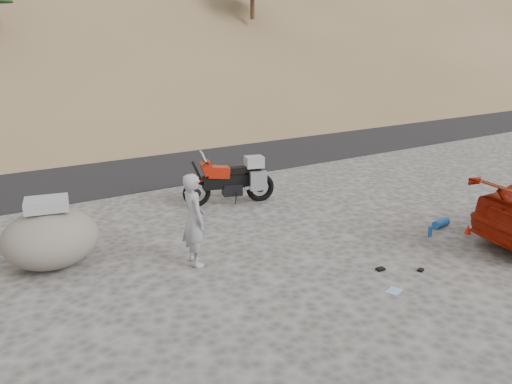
% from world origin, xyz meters
% --- Properties ---
extents(ground, '(140.00, 140.00, 0.00)m').
position_xyz_m(ground, '(0.00, 0.00, 0.00)').
color(ground, '#464341').
rests_on(ground, ground).
extents(road, '(120.00, 7.00, 0.05)m').
position_xyz_m(road, '(0.00, 9.00, 0.00)').
color(road, black).
rests_on(road, ground).
extents(motorcycle, '(2.32, 1.06, 1.41)m').
position_xyz_m(motorcycle, '(-0.04, 3.32, 0.60)').
color(motorcycle, black).
rests_on(motorcycle, ground).
extents(man, '(0.46, 0.66, 1.73)m').
position_xyz_m(man, '(-2.48, 0.59, 0.00)').
color(man, gray).
rests_on(man, ground).
extents(boulder, '(2.13, 2.00, 1.27)m').
position_xyz_m(boulder, '(-4.71, 1.89, 0.56)').
color(boulder, '#58534C').
rests_on(boulder, ground).
extents(gear_blue_mat, '(0.47, 0.23, 0.18)m').
position_xyz_m(gear_blue_mat, '(2.94, -0.66, 0.09)').
color(gear_blue_mat, '#17498A').
rests_on(gear_blue_mat, ground).
extents(gear_bottle, '(0.11, 0.11, 0.22)m').
position_xyz_m(gear_bottle, '(2.28, -0.89, 0.11)').
color(gear_bottle, '#17498A').
rests_on(gear_bottle, ground).
extents(gear_funnel, '(0.17, 0.17, 0.20)m').
position_xyz_m(gear_funnel, '(3.09, -1.23, 0.10)').
color(gear_funnel, '#B81E0C').
rests_on(gear_funnel, ground).
extents(gear_glove_a, '(0.16, 0.12, 0.04)m').
position_xyz_m(gear_glove_a, '(0.19, -1.48, 0.02)').
color(gear_glove_a, black).
rests_on(gear_glove_a, ground).
extents(gear_glove_b, '(0.14, 0.13, 0.04)m').
position_xyz_m(gear_glove_b, '(0.77, -1.90, 0.02)').
color(gear_glove_b, black).
rests_on(gear_glove_b, ground).
extents(gear_blue_cloth, '(0.32, 0.28, 0.01)m').
position_xyz_m(gear_blue_cloth, '(-0.21, -2.17, 0.01)').
color(gear_blue_cloth, '#7BA3BE').
rests_on(gear_blue_cloth, ground).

